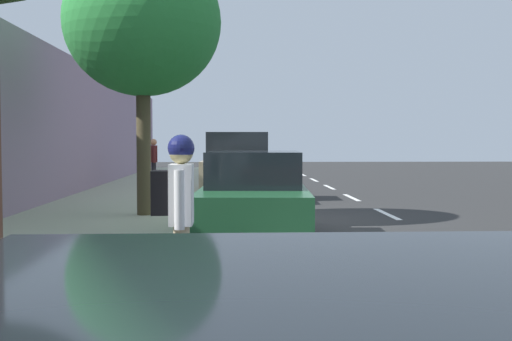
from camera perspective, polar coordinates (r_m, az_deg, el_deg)
ground at (r=13.29m, az=2.41°, el=-4.62°), size 74.15×74.15×0.00m
sidewalk at (r=13.51m, az=-13.87°, el=-4.24°), size 3.69×46.34×0.16m
curb_edge at (r=13.26m, az=-5.66°, el=-4.30°), size 0.16×46.34×0.16m
lane_stripe_centre at (r=14.76m, az=11.94°, el=-3.92°), size 0.14×44.20×0.01m
lane_stripe_bike_edge at (r=13.26m, az=0.71°, el=-4.62°), size 0.12×46.34×0.01m
building_facade at (r=13.98m, az=-22.43°, el=4.04°), size 0.50×46.34×4.14m
parked_sedan_grey_nearest at (r=25.19m, az=-1.64°, el=0.57°), size 1.93×4.44×1.52m
parked_pickup_tan_second at (r=18.72m, az=-1.67°, el=0.28°), size 2.15×5.36×1.95m
parked_sedan_green_mid at (r=10.73m, az=-0.19°, el=-2.34°), size 2.02×4.49×1.52m
bicycle_at_curb at (r=5.94m, az=-5.28°, el=-9.99°), size 1.77×0.47×0.80m
cyclist_with_backpack at (r=6.29m, az=-7.15°, el=-2.93°), size 0.43×0.62×1.77m
street_tree_near_cyclist at (r=13.33m, az=-10.39°, el=13.24°), size 3.24×3.24×5.54m
pedestrian_on_phone at (r=21.75m, az=-9.39°, el=1.03°), size 0.30×0.61×1.61m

